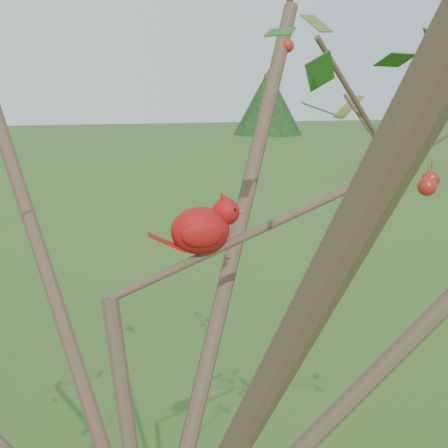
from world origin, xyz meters
name	(u,v)px	position (x,y,z in m)	size (l,w,h in m)	color
crabapple_tree	(154,228)	(0.03, -0.02, 2.12)	(2.35, 2.05, 2.95)	#3C2A20
cardinal	(204,228)	(0.14, 0.08, 2.09)	(0.20, 0.10, 0.14)	red
distant_trees	(29,111)	(-1.49, 23.89, 1.50)	(44.74, 12.26, 3.44)	#3C2A20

